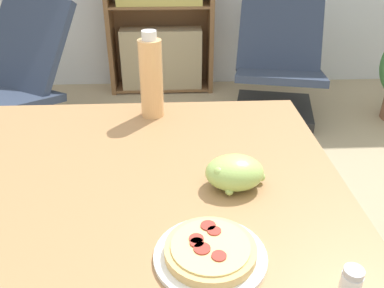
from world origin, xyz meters
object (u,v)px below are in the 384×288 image
at_px(pizza_on_plate, 210,252).
at_px(salt_shaker, 351,283).
at_px(lounge_chair_near, 15,100).
at_px(grape_bunch, 234,173).
at_px(lounge_chair_far, 277,79).
at_px(drink_bottle, 151,77).
at_px(bookshelf, 160,13).

relative_size(pizza_on_plate, salt_shaker, 3.50).
relative_size(pizza_on_plate, lounge_chair_near, 0.23).
xyz_separation_m(grape_bunch, lounge_chair_far, (0.62, 1.97, -0.50)).
bearing_deg(pizza_on_plate, grape_bunch, 71.45).
relative_size(drink_bottle, lounge_chair_far, 0.32).
bearing_deg(drink_bottle, lounge_chair_far, 61.68).
xyz_separation_m(pizza_on_plate, bookshelf, (-0.15, 2.80, -0.11)).
relative_size(grape_bunch, bookshelf, 0.11).
relative_size(drink_bottle, bookshelf, 0.20).
distance_m(pizza_on_plate, grape_bunch, 0.25).
bearing_deg(bookshelf, drink_bottle, -89.48).
bearing_deg(lounge_chair_near, salt_shaker, -25.63).
bearing_deg(pizza_on_plate, bookshelf, 93.12).
xyz_separation_m(pizza_on_plate, grape_bunch, (0.08, 0.24, 0.03)).
bearing_deg(lounge_chair_far, drink_bottle, -105.57).
height_order(salt_shaker, lounge_chair_near, lounge_chair_near).
xyz_separation_m(salt_shaker, lounge_chair_near, (-1.33, 2.03, -0.49)).
height_order(pizza_on_plate, lounge_chair_near, lounge_chair_near).
bearing_deg(pizza_on_plate, lounge_chair_far, 72.43).
relative_size(drink_bottle, salt_shaker, 4.43).
height_order(salt_shaker, bookshelf, bookshelf).
distance_m(grape_bunch, drink_bottle, 0.49).
bearing_deg(grape_bunch, bookshelf, 95.18).
bearing_deg(lounge_chair_far, grape_bunch, -94.69).
height_order(drink_bottle, lounge_chair_near, drink_bottle).
bearing_deg(grape_bunch, lounge_chair_near, 124.82).
relative_size(lounge_chair_near, bookshelf, 0.68).
bearing_deg(lounge_chair_near, pizza_on_plate, -29.25).
distance_m(salt_shaker, bookshelf, 2.93).
bearing_deg(bookshelf, lounge_chair_near, -137.10).
distance_m(grape_bunch, lounge_chair_far, 2.13).
height_order(pizza_on_plate, salt_shaker, salt_shaker).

